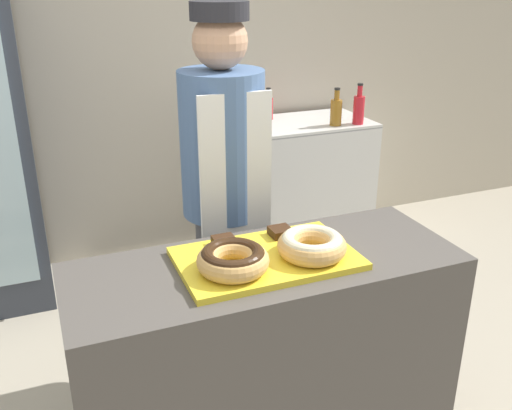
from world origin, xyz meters
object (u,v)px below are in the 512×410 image
donut_light_glaze (312,244)px  baker_person (224,195)px  chest_freezer (295,184)px  bottle_red (359,108)px  brownie_back_left (224,242)px  bottle_amber (336,111)px  bottle_red_b (268,107)px  serving_tray (266,258)px  donut_chocolate_glaze (233,259)px  brownie_back_right (280,232)px

donut_light_glaze → baker_person: bearing=98.4°
chest_freezer → bottle_red: bearing=-28.7°
bottle_red → brownie_back_left: bearing=-135.1°
brownie_back_left → bottle_red: bearing=44.9°
bottle_amber → bottle_red_b: (-0.35, 0.32, -0.01)m
serving_tray → donut_chocolate_glaze: size_ratio=2.56×
donut_light_glaze → brownie_back_right: size_ratio=3.09×
chest_freezer → bottle_red: bottle_red is taller
donut_light_glaze → chest_freezer: donut_light_glaze is taller
bottle_red_b → donut_light_glaze: bearing=-108.9°
serving_tray → brownie_back_right: size_ratio=7.91×
brownie_back_right → bottle_amber: 1.82m
chest_freezer → bottle_red: size_ratio=3.73×
serving_tray → bottle_red: bottle_red is taller
baker_person → chest_freezer: 1.57m
bottle_red → serving_tray: bearing=-130.3°
donut_light_glaze → brownie_back_left: bearing=143.8°
baker_person → bottle_red_b: 1.53m
bottle_red → bottle_amber: 0.16m
brownie_back_right → chest_freezer: 1.92m
serving_tray → chest_freezer: size_ratio=0.62×
baker_person → bottle_red: size_ratio=6.46×
donut_chocolate_glaze → chest_freezer: donut_chocolate_glaze is taller
donut_chocolate_glaze → chest_freezer: bearing=58.5°
chest_freezer → bottle_red: (0.36, -0.20, 0.56)m
serving_tray → donut_light_glaze: size_ratio=2.56×
donut_light_glaze → brownie_back_left: 0.33m
baker_person → serving_tray: bearing=-94.7°
donut_chocolate_glaze → brownie_back_left: donut_chocolate_glaze is taller
brownie_back_right → chest_freezer: (0.87, 1.65, -0.49)m
baker_person → chest_freezer: baker_person is taller
baker_person → bottle_amber: (1.13, 0.99, 0.07)m
baker_person → donut_chocolate_glaze: bearing=-106.5°
bottle_amber → serving_tray: bearing=-126.4°
bottle_red_b → brownie_back_right: bearing=-111.8°
donut_light_glaze → bottle_amber: bottle_amber is taller
bottle_red_b → baker_person: bearing=-120.6°
bottle_red_b → chest_freezer: bearing=-44.8°
donut_chocolate_glaze → donut_light_glaze: (0.30, 0.00, 0.00)m
bottle_amber → bottle_red: bearing=-8.5°
bottle_red → bottle_red_b: (-0.51, 0.35, -0.02)m
donut_chocolate_glaze → brownie_back_left: size_ratio=3.09×
donut_light_glaze → bottle_amber: bearing=58.1°
donut_light_glaze → brownie_back_left: donut_light_glaze is taller
brownie_back_left → baker_person: size_ratio=0.05×
serving_tray → bottle_amber: 1.99m
baker_person → donut_light_glaze: bearing=-81.6°
brownie_back_right → donut_chocolate_glaze: bearing=-143.8°
chest_freezer → bottle_amber: bearing=-40.6°
serving_tray → chest_freezer: (0.98, 1.78, -0.46)m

